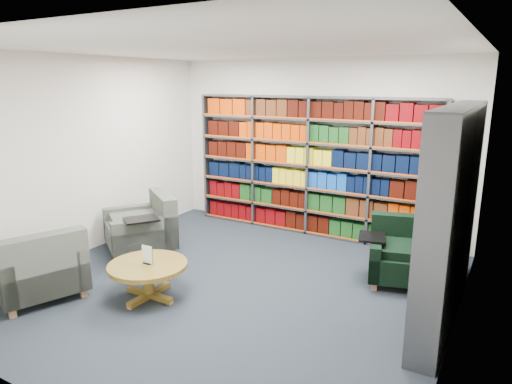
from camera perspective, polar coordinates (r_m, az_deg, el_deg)
The scene contains 7 objects.
room_shell at distance 5.29m, azimuth -3.25°, elevation 2.35°, with size 5.02×5.02×2.82m.
bookshelf_back at distance 7.39m, azimuth 6.79°, elevation 3.14°, with size 4.00×0.28×2.20m.
bookshelf_right at distance 5.14m, azimuth 23.24°, elevation -2.57°, with size 0.28×2.50×2.20m.
chair_teal_left at distance 6.92m, azimuth -13.57°, elevation -4.40°, with size 1.27×1.27×0.83m.
chair_green_right at distance 6.07m, azimuth 18.00°, elevation -7.55°, with size 1.10×1.04×0.77m.
chair_teal_front at distance 5.84m, azimuth -25.44°, elevation -8.83°, with size 1.18×1.22×0.83m.
coffee_table at distance 5.41m, azimuth -13.35°, elevation -9.54°, with size 0.90×0.90×0.63m.
Camera 1 is at (2.85, -4.34, 2.44)m, focal length 32.00 mm.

